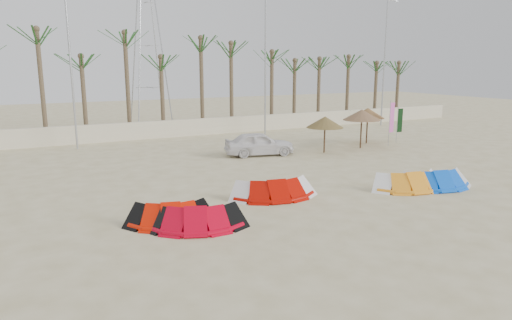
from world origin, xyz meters
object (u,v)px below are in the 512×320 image
parasol_mid (362,115)px  parasol_right (368,113)px  kite_orange (405,179)px  parasol_left (325,122)px  car (259,144)px  kite_red_left (168,211)px  kite_blue (431,177)px  kite_red_mid (193,214)px  kite_red_right (270,187)px

parasol_mid → parasol_right: bearing=38.7°
kite_orange → parasol_right: (6.43, 10.09, 1.71)m
parasol_left → car: 4.36m
kite_red_left → kite_blue: bearing=-3.5°
kite_red_mid → kite_blue: (11.39, -0.00, 0.00)m
kite_red_mid → kite_red_right: (4.13, 1.95, 0.00)m
kite_blue → kite_red_left: bearing=176.5°
kite_red_left → kite_red_right: 4.92m
kite_orange → kite_blue: size_ratio=1.00×
kite_red_left → parasol_left: (12.50, 8.19, 1.51)m
parasol_left → kite_blue: bearing=-93.0°
kite_orange → car: 9.98m
kite_red_mid → kite_blue: 11.39m
parasol_mid → kite_red_left: bearing=-151.7°
kite_blue → car: 10.65m
parasol_mid → kite_orange: bearing=-118.7°
parasol_mid → parasol_right: size_ratio=1.03×
kite_red_right → parasol_left: (7.73, 6.98, 1.51)m
kite_orange → parasol_mid: (4.82, 8.80, 1.79)m
parasol_mid → kite_red_mid: bearing=-148.6°
parasol_mid → parasol_right: 2.06m
parasol_mid → parasol_left: bearing=-176.3°
kite_red_right → parasol_left: 10.52m
parasol_right → kite_red_mid: bearing=-147.8°
kite_red_mid → kite_blue: same height
kite_orange → parasol_left: 8.91m
kite_orange → car: car is taller
kite_orange → car: size_ratio=0.87×
kite_red_right → parasol_mid: (10.80, 7.17, 1.79)m
kite_red_right → parasol_right: 15.12m
kite_orange → kite_red_left: bearing=177.8°
parasol_left → kite_red_mid: bearing=-143.0°
parasol_left → parasol_right: size_ratio=0.94×
kite_red_left → kite_blue: size_ratio=0.91×
kite_red_right → parasol_right: (12.41, 8.46, 1.71)m
parasol_mid → car: bearing=172.7°
kite_red_mid → car: car is taller
kite_red_mid → car: (7.82, 10.03, 0.30)m
parasol_left → parasol_mid: bearing=3.7°
parasol_right → kite_blue: bearing=-116.3°
kite_orange → parasol_mid: parasol_mid is taller
kite_blue → car: (-3.57, 10.04, 0.30)m
parasol_right → parasol_left: bearing=-162.4°
parasol_mid → kite_red_right: bearing=-146.4°
parasol_left → car: size_ratio=0.56×
kite_red_left → kite_orange: (10.75, -0.41, 0.00)m
parasol_left → parasol_right: parasol_right is taller
kite_red_mid → parasol_mid: (14.93, 9.13, 1.79)m
kite_red_mid → kite_orange: 10.11m
kite_red_right → parasol_mid: bearing=33.6°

